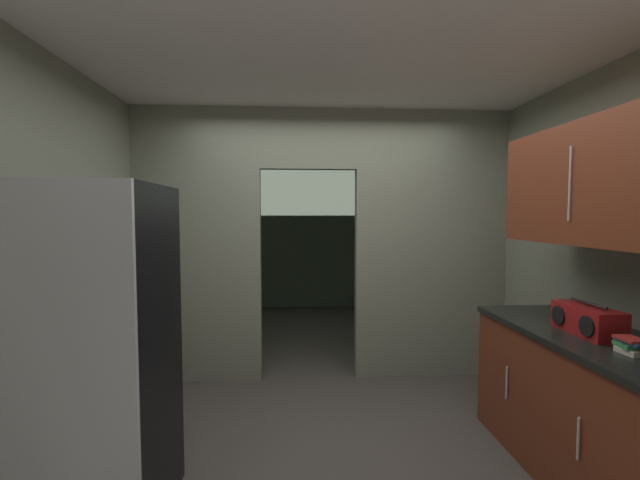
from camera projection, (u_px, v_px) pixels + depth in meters
ground at (342, 463)px, 2.73m from camera, size 20.00×20.00×0.00m
kitchen_overhead_slab at (335, 69)px, 3.01m from camera, size 4.00×6.95×0.06m
kitchen_partition at (328, 238)px, 4.11m from camera, size 3.60×0.12×2.61m
adjoining_room_shell at (313, 234)px, 6.28m from camera, size 3.60×3.25×2.61m
refrigerator at (84, 357)px, 2.16m from camera, size 0.79×0.77×1.76m
lower_cabinet_run at (591, 409)px, 2.52m from camera, size 0.68×1.62×0.90m
upper_cabinet_counterside at (600, 184)px, 2.43m from camera, size 0.36×1.46×0.72m
boombox at (587, 320)px, 2.50m from camera, size 0.20×0.42×0.19m
book_stack at (632, 346)px, 2.15m from camera, size 0.13×0.15×0.08m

